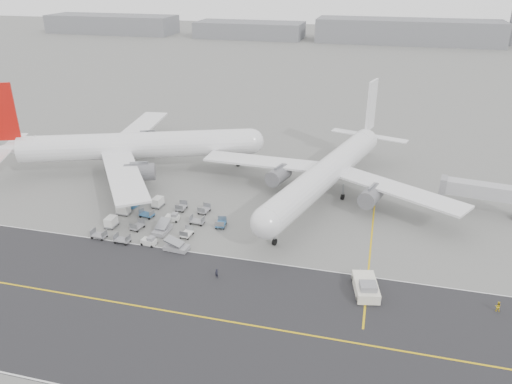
% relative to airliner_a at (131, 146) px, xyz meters
% --- Properties ---
extents(ground, '(700.00, 700.00, 0.00)m').
position_rel_airliner_a_xyz_m(ground, '(26.26, -28.97, -6.22)').
color(ground, gray).
rests_on(ground, ground).
extents(taxiway, '(220.00, 59.00, 0.03)m').
position_rel_airliner_a_xyz_m(taxiway, '(31.28, -46.95, -6.21)').
color(taxiway, '#2A2A2D').
rests_on(taxiway, ground).
extents(horizon_buildings, '(520.00, 28.00, 28.00)m').
position_rel_airliner_a_xyz_m(horizon_buildings, '(56.26, 231.03, -6.22)').
color(horizon_buildings, slate).
rests_on(horizon_buildings, ground).
extents(airliner_a, '(59.81, 58.70, 21.62)m').
position_rel_airliner_a_xyz_m(airliner_a, '(0.00, 0.00, 0.00)').
color(airliner_a, white).
rests_on(airliner_a, ground).
extents(airliner_b, '(55.34, 56.52, 20.01)m').
position_rel_airliner_a_xyz_m(airliner_b, '(46.29, -3.16, -0.46)').
color(airliner_b, white).
rests_on(airliner_b, ground).
extents(pushback_tug, '(4.62, 9.14, 2.57)m').
position_rel_airliner_a_xyz_m(pushback_tug, '(56.11, -35.54, -5.17)').
color(pushback_tug, white).
rests_on(pushback_tug, ground).
extents(jet_bridge, '(16.94, 5.28, 6.32)m').
position_rel_airliner_a_xyz_m(jet_bridge, '(76.67, -2.93, -1.82)').
color(jet_bridge, gray).
rests_on(jet_bridge, ground).
extents(gse_cluster, '(24.34, 23.56, 2.08)m').
position_rel_airliner_a_xyz_m(gse_cluster, '(16.26, -23.80, -6.22)').
color(gse_cluster, gray).
rests_on(gse_cluster, ground).
extents(stray_dolly, '(1.99, 2.91, 1.68)m').
position_rel_airliner_a_xyz_m(stray_dolly, '(28.74, -21.30, -6.22)').
color(stray_dolly, silver).
rests_on(stray_dolly, ground).
extents(ground_crew_a, '(0.71, 0.59, 1.67)m').
position_rel_airliner_a_xyz_m(ground_crew_a, '(33.32, -37.44, -5.39)').
color(ground_crew_a, black).
rests_on(ground_crew_a, ground).
extents(ground_crew_b, '(0.83, 0.67, 1.61)m').
position_rel_airliner_a_xyz_m(ground_crew_b, '(74.42, -35.28, -5.42)').
color(ground_crew_b, gold).
rests_on(ground_crew_b, ground).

